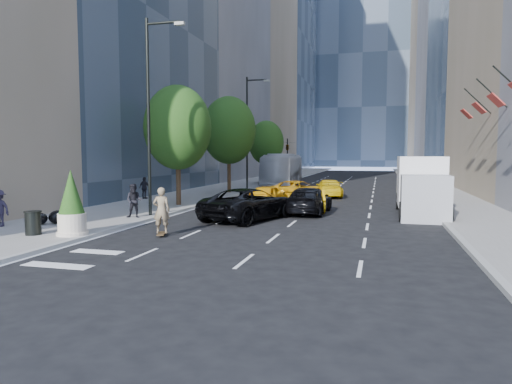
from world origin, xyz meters
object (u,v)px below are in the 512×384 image
(city_bus, at_px, (283,170))
(trash_can, at_px, (33,223))
(black_sedan_lincoln, at_px, (249,204))
(black_sedan_mercedes, at_px, (309,200))
(box_truck, at_px, (421,185))
(planter_shrub, at_px, (71,204))
(skateboarder, at_px, (161,213))

(city_bus, bearing_deg, trash_can, -100.13)
(black_sedan_lincoln, distance_m, black_sedan_mercedes, 4.15)
(city_bus, xyz_separation_m, box_truck, (12.00, -20.72, -0.08))
(box_truck, height_order, planter_shrub, box_truck)
(city_bus, distance_m, planter_shrub, 31.77)
(skateboarder, xyz_separation_m, planter_shrub, (-3.13, -1.42, 0.45))
(black_sedan_mercedes, height_order, box_truck, box_truck)
(trash_can, xyz_separation_m, planter_shrub, (1.51, 0.36, 0.78))
(skateboarder, bearing_deg, black_sedan_mercedes, -135.81)
(city_bus, height_order, trash_can, city_bus)
(skateboarder, distance_m, box_truck, 14.36)
(black_sedan_lincoln, height_order, trash_can, black_sedan_lincoln)
(black_sedan_lincoln, bearing_deg, city_bus, -64.15)
(black_sedan_mercedes, xyz_separation_m, trash_can, (-9.31, -10.49, -0.13))
(skateboarder, distance_m, trash_can, 4.98)
(black_sedan_lincoln, distance_m, city_bus, 25.11)
(city_bus, bearing_deg, planter_shrub, -97.49)
(skateboarder, xyz_separation_m, box_truck, (10.67, 9.58, 0.69))
(city_bus, bearing_deg, black_sedan_lincoln, -86.35)
(trash_can, bearing_deg, black_sedan_mercedes, 48.40)
(black_sedan_mercedes, relative_size, box_truck, 0.75)
(black_sedan_lincoln, bearing_deg, box_truck, -136.23)
(black_sedan_lincoln, relative_size, black_sedan_mercedes, 1.15)
(black_sedan_lincoln, relative_size, city_bus, 0.47)
(trash_can, bearing_deg, planter_shrub, 13.54)
(skateboarder, relative_size, black_sedan_lincoln, 0.32)
(black_sedan_lincoln, bearing_deg, trash_can, 64.90)
(black_sedan_mercedes, xyz_separation_m, planter_shrub, (-7.80, -10.12, 0.64))
(black_sedan_lincoln, relative_size, trash_can, 6.48)
(black_sedan_lincoln, distance_m, box_truck, 9.54)
(box_truck, bearing_deg, planter_shrub, -141.05)
(black_sedan_mercedes, bearing_deg, skateboarder, 64.04)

